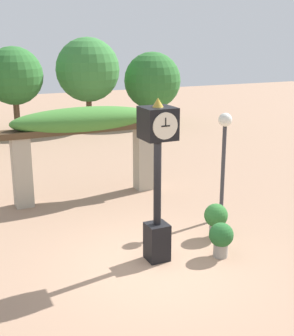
{
  "coord_description": "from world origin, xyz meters",
  "views": [
    {
      "loc": [
        -3.8,
        -7.86,
        4.55
      ],
      "look_at": [
        0.13,
        0.69,
        1.87
      ],
      "focal_mm": 50.0,
      "sensor_mm": 36.0,
      "label": 1
    }
  ],
  "objects_px": {
    "potted_plant_near_right": "(216,218)",
    "lamp_post": "(224,141)",
    "pedestal_clock": "(157,170)",
    "potted_plant_near_left": "(221,237)"
  },
  "relations": [
    {
      "from": "lamp_post",
      "to": "potted_plant_near_left",
      "type": "bearing_deg",
      "value": -123.59
    },
    {
      "from": "potted_plant_near_right",
      "to": "lamp_post",
      "type": "height_order",
      "value": "lamp_post"
    },
    {
      "from": "potted_plant_near_left",
      "to": "lamp_post",
      "type": "height_order",
      "value": "lamp_post"
    },
    {
      "from": "pedestal_clock",
      "to": "potted_plant_near_left",
      "type": "bearing_deg",
      "value": -19.34
    },
    {
      "from": "potted_plant_near_right",
      "to": "pedestal_clock",
      "type": "bearing_deg",
      "value": -165.9
    },
    {
      "from": "pedestal_clock",
      "to": "potted_plant_near_right",
      "type": "xyz_separation_m",
      "value": [
        1.72,
        0.43,
        -1.47
      ]
    },
    {
      "from": "pedestal_clock",
      "to": "potted_plant_near_left",
      "type": "relative_size",
      "value": 4.49
    },
    {
      "from": "pedestal_clock",
      "to": "lamp_post",
      "type": "xyz_separation_m",
      "value": [
        2.47,
        1.34,
        0.08
      ]
    },
    {
      "from": "potted_plant_near_right",
      "to": "lamp_post",
      "type": "bearing_deg",
      "value": 50.29
    },
    {
      "from": "potted_plant_near_left",
      "to": "lamp_post",
      "type": "relative_size",
      "value": 0.28
    }
  ]
}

